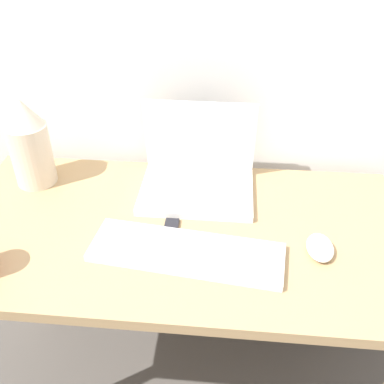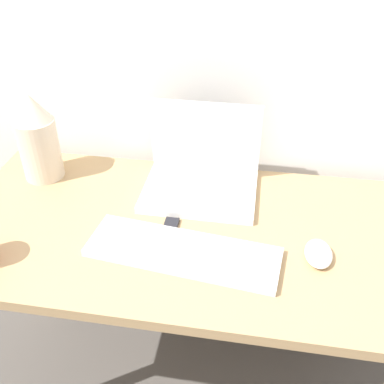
{
  "view_description": "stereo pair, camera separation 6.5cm",
  "coord_description": "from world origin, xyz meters",
  "px_view_note": "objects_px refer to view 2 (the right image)",
  "views": [
    {
      "loc": [
        0.13,
        -0.6,
        1.52
      ],
      "look_at": [
        0.04,
        0.34,
        0.84
      ],
      "focal_mm": 42.0,
      "sensor_mm": 36.0,
      "label": 1
    },
    {
      "loc": [
        0.19,
        -0.59,
        1.52
      ],
      "look_at": [
        0.04,
        0.34,
        0.84
      ],
      "focal_mm": 42.0,
      "sensor_mm": 36.0,
      "label": 2
    }
  ],
  "objects_px": {
    "mouse": "(319,254)",
    "laptop": "(201,172)",
    "keyboard": "(183,252)",
    "mp3_player": "(171,225)",
    "vase": "(37,138)"
  },
  "relations": [
    {
      "from": "keyboard",
      "to": "mp3_player",
      "type": "bearing_deg",
      "value": 116.74
    },
    {
      "from": "mouse",
      "to": "laptop",
      "type": "bearing_deg",
      "value": 142.55
    },
    {
      "from": "mouse",
      "to": "vase",
      "type": "relative_size",
      "value": 0.38
    },
    {
      "from": "mouse",
      "to": "mp3_player",
      "type": "bearing_deg",
      "value": 171.26
    },
    {
      "from": "vase",
      "to": "mp3_player",
      "type": "relative_size",
      "value": 4.68
    },
    {
      "from": "laptop",
      "to": "mouse",
      "type": "xyz_separation_m",
      "value": [
        0.33,
        -0.25,
        -0.04
      ]
    },
    {
      "from": "laptop",
      "to": "vase",
      "type": "distance_m",
      "value": 0.5
    },
    {
      "from": "mouse",
      "to": "mp3_player",
      "type": "height_order",
      "value": "mouse"
    },
    {
      "from": "mp3_player",
      "to": "keyboard",
      "type": "bearing_deg",
      "value": -63.26
    },
    {
      "from": "laptop",
      "to": "mp3_player",
      "type": "bearing_deg",
      "value": -105.65
    },
    {
      "from": "mouse",
      "to": "mp3_player",
      "type": "distance_m",
      "value": 0.39
    },
    {
      "from": "keyboard",
      "to": "mp3_player",
      "type": "relative_size",
      "value": 8.51
    },
    {
      "from": "keyboard",
      "to": "vase",
      "type": "bearing_deg",
      "value": 149.93
    },
    {
      "from": "keyboard",
      "to": "mp3_player",
      "type": "distance_m",
      "value": 0.11
    },
    {
      "from": "mp3_player",
      "to": "laptop",
      "type": "bearing_deg",
      "value": 74.35
    }
  ]
}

